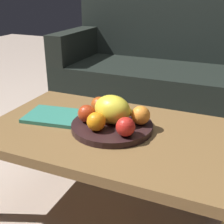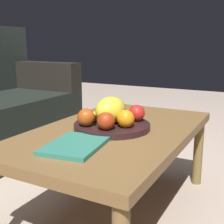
# 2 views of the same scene
# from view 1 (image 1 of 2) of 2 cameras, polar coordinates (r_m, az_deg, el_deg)

# --- Properties ---
(ground_plane) EXTENTS (8.00, 8.00, 0.00)m
(ground_plane) POSITION_cam_1_polar(r_m,az_deg,el_deg) (1.43, 0.13, -18.03)
(ground_plane) COLOR #B29D8D
(coffee_table) EXTENTS (1.03, 0.61, 0.40)m
(coffee_table) POSITION_cam_1_polar(r_m,az_deg,el_deg) (1.22, 0.14, -5.42)
(coffee_table) COLOR brown
(coffee_table) RESTS_ON ground_plane
(couch) EXTENTS (1.70, 0.70, 0.90)m
(couch) POSITION_cam_1_polar(r_m,az_deg,el_deg) (2.26, 11.90, 6.43)
(couch) COLOR black
(couch) RESTS_ON ground_plane
(fruit_bowl) EXTENTS (0.33, 0.33, 0.03)m
(fruit_bowl) POSITION_cam_1_polar(r_m,az_deg,el_deg) (1.21, -0.00, -2.73)
(fruit_bowl) COLOR black
(fruit_bowl) RESTS_ON coffee_table
(melon_large_front) EXTENTS (0.17, 0.14, 0.12)m
(melon_large_front) POSITION_cam_1_polar(r_m,az_deg,el_deg) (1.18, 0.07, 0.48)
(melon_large_front) COLOR yellow
(melon_large_front) RESTS_ON fruit_bowl
(orange_front) EXTENTS (0.07, 0.07, 0.07)m
(orange_front) POSITION_cam_1_polar(r_m,az_deg,el_deg) (1.13, -3.07, -1.85)
(orange_front) COLOR orange
(orange_front) RESTS_ON fruit_bowl
(orange_left) EXTENTS (0.08, 0.08, 0.08)m
(orange_left) POSITION_cam_1_polar(r_m,az_deg,el_deg) (1.19, 5.54, -0.63)
(orange_left) COLOR orange
(orange_left) RESTS_ON fruit_bowl
(apple_front) EXTENTS (0.07, 0.07, 0.07)m
(apple_front) POSITION_cam_1_polar(r_m,az_deg,el_deg) (1.28, -2.43, 1.31)
(apple_front) COLOR #AE4615
(apple_front) RESTS_ON fruit_bowl
(apple_left) EXTENTS (0.07, 0.07, 0.07)m
(apple_left) POSITION_cam_1_polar(r_m,az_deg,el_deg) (1.20, -4.91, -0.31)
(apple_left) COLOR #A93114
(apple_left) RESTS_ON fruit_bowl
(apple_right) EXTENTS (0.07, 0.07, 0.07)m
(apple_right) POSITION_cam_1_polar(r_m,az_deg,el_deg) (1.09, 2.62, -2.87)
(apple_right) COLOR red
(apple_right) RESTS_ON fruit_bowl
(banana_bunch) EXTENTS (0.17, 0.16, 0.06)m
(banana_bunch) POSITION_cam_1_polar(r_m,az_deg,el_deg) (1.22, 1.55, -0.31)
(banana_bunch) COLOR gold
(banana_bunch) RESTS_ON fruit_bowl
(magazine) EXTENTS (0.27, 0.21, 0.02)m
(magazine) POSITION_cam_1_polar(r_m,az_deg,el_deg) (1.33, -10.90, -0.79)
(magazine) COLOR #317D6A
(magazine) RESTS_ON coffee_table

